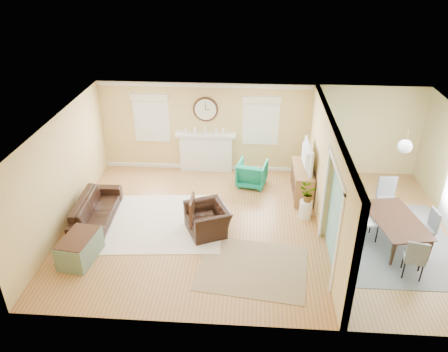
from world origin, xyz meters
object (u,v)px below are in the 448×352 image
(green_chair, at_px, (252,173))
(dining_table, at_px, (395,230))
(sofa, at_px, (96,209))
(credenza, at_px, (302,181))
(eames_chair, at_px, (208,219))

(green_chair, relative_size, dining_table, 0.45)
(sofa, relative_size, credenza, 1.43)
(sofa, height_order, eames_chair, eames_chair)
(sofa, relative_size, eames_chair, 2.03)
(sofa, distance_m, eames_chair, 2.73)
(green_chair, distance_m, dining_table, 4.00)
(sofa, distance_m, green_chair, 4.22)
(sofa, xyz_separation_m, dining_table, (6.93, -0.38, 0.01))
(green_chair, xyz_separation_m, credenza, (1.32, -0.44, 0.05))
(credenza, relative_size, dining_table, 0.82)
(green_chair, bearing_deg, sofa, 40.10)
(credenza, bearing_deg, dining_table, -45.59)
(eames_chair, xyz_separation_m, dining_table, (4.21, -0.11, -0.02))
(credenza, bearing_deg, eames_chair, -141.57)
(credenza, bearing_deg, sofa, -162.77)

